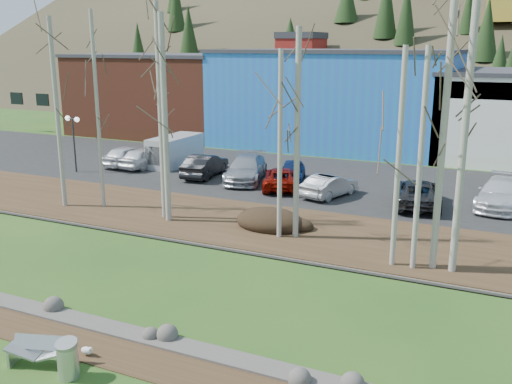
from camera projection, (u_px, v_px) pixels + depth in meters
The scene contains 35 objects.
dirt_strip at pixel (149, 360), 16.17m from camera, with size 80.00×1.80×0.03m, color #382616.
near_bank_rocks at pixel (169, 344), 17.05m from camera, with size 80.00×0.80×0.50m, color #47423D, non-canonical shape.
river at pixel (232, 292), 20.65m from camera, with size 80.00×8.00×0.90m, color black, non-canonical shape.
far_bank_rocks at pixel (276, 255), 24.25m from camera, with size 80.00×0.80×0.46m, color #47423D, non-canonical shape.
far_bank at pixel (302, 232), 27.04m from camera, with size 80.00×7.00×0.15m, color #382616.
parking_lot at pixel (360, 184), 36.25m from camera, with size 80.00×14.00×0.14m, color black.
building_brick at pixel (165, 94), 57.38m from camera, with size 16.32×12.24×7.80m.
building_blue at pixel (337, 98), 49.96m from camera, with size 20.40×12.24×8.30m.
bench_damaged at pixel (41, 351), 15.87m from camera, with size 1.93×1.12×0.82m.
litter_bin at pixel (68, 361), 15.25m from camera, with size 0.57×0.57×0.98m, color #B5B7BB.
seagull at pixel (87, 350), 16.35m from camera, with size 0.46×0.22×0.33m.
dirt_mound at pixel (270, 220), 27.49m from camera, with size 3.42×2.42×0.67m, color black.
birch_0 at pixel (57, 114), 30.00m from camera, with size 0.24×0.24×9.97m.
birch_1 at pixel (98, 112), 29.80m from camera, with size 0.19×0.19×10.28m.
birch_2 at pixel (165, 120), 27.37m from camera, with size 0.28×0.28×10.02m.
birch_3 at pixel (160, 114), 27.84m from camera, with size 0.22×0.22×10.52m.
birch_4 at pixel (297, 136), 25.06m from camera, with size 0.26×0.26×9.30m.
birch_5 at pixel (280, 146), 25.12m from camera, with size 0.21×0.21×8.39m.
birch_6 at pixel (399, 160), 21.80m from camera, with size 0.21×0.21×8.54m.
birch_7 at pixel (445, 118), 21.07m from camera, with size 0.27×0.27×11.83m.
birch_8 at pixel (465, 132), 20.84m from camera, with size 0.28×0.28×10.86m.
birch_10 at pixel (161, 114), 27.83m from camera, with size 0.22×0.22×10.52m.
birch_11 at pixel (420, 162), 21.46m from camera, with size 0.21×0.21×8.54m.
street_lamp at pixel (73, 128), 38.77m from camera, with size 1.43×0.64×3.84m.
car_0 at pixel (144, 157), 40.81m from camera, with size 1.72×4.28×1.46m, color white.
car_1 at pixel (205, 165), 37.91m from camera, with size 1.60×4.58×1.51m, color black.
car_2 at pixel (282, 178), 34.85m from camera, with size 2.12×4.61×1.28m, color maroon.
car_3 at pixel (246, 169), 36.73m from camera, with size 2.23×5.48×1.59m, color #9C9EA4.
car_4 at pixel (292, 171), 36.55m from camera, with size 1.58×3.92×1.34m, color navy.
car_5 at pixel (327, 185), 33.05m from camera, with size 1.35×3.86×1.27m, color #A6A6A8.
car_6 at pixel (418, 193), 31.03m from camera, with size 2.39×5.18×1.44m, color #28272A.
car_7 at pixel (501, 193), 30.74m from camera, with size 2.15×5.28×1.53m, color silver.
car_8 at pixel (331, 186), 32.96m from camera, with size 1.35×3.86×1.27m, color #A6A6A8.
car_9 at pixel (127, 156), 41.42m from camera, with size 1.72×4.28×1.46m, color white.
van_grey at pixel (174, 151), 41.36m from camera, with size 2.02×4.82×2.11m.
Camera 1 is at (8.85, -9.72, 8.70)m, focal length 40.00 mm.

